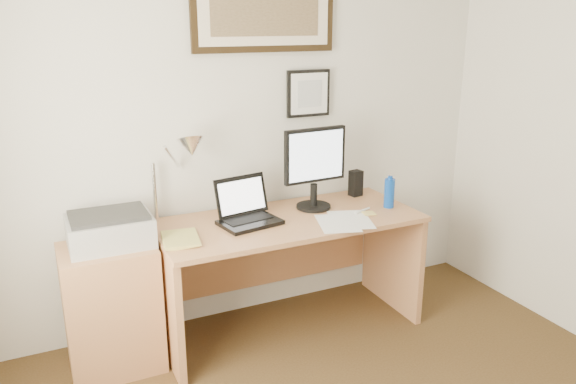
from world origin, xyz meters
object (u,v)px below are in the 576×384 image
water_bottle (389,193)px  laptop (247,213)px  book (162,241)px  lcd_monitor (315,164)px  side_cabinet (112,308)px  desk (283,249)px  printer (110,229)px

water_bottle → laptop: (-0.93, 0.13, -0.04)m
book → lcd_monitor: bearing=9.1°
water_bottle → book: bearing=179.2°
side_cabinet → water_bottle: (1.74, -0.13, 0.48)m
desk → side_cabinet: bearing=-178.1°
lcd_monitor → side_cabinet: bearing=-177.7°
lcd_monitor → printer: (-1.26, -0.02, -0.22)m
desk → printer: (-1.04, -0.00, 0.30)m
water_bottle → side_cabinet: bearing=175.8°
desk → printer: printer is taller
lcd_monitor → water_bottle: bearing=-22.2°
book → lcd_monitor: lcd_monitor is taller
book → water_bottle: bearing=-0.8°
book → laptop: 0.55m
side_cabinet → lcd_monitor: (1.30, 0.05, 0.68)m
water_bottle → lcd_monitor: size_ratio=0.36×
side_cabinet → printer: bearing=44.4°
side_cabinet → printer: printer is taller
desk → laptop: (-0.25, -0.03, 0.29)m
water_bottle → desk: water_bottle is taller
printer → book: bearing=-29.7°
water_bottle → printer: (-1.71, 0.16, -0.03)m
laptop → lcd_monitor: (0.48, 0.05, 0.23)m
water_bottle → laptop: size_ratio=0.50×
water_bottle → desk: 0.77m
side_cabinet → book: 0.50m
desk → printer: 1.08m
side_cabinet → laptop: bearing=0.1°
side_cabinet → desk: (1.07, 0.04, 0.15)m
book → side_cabinet: bearing=158.6°
printer → desk: bearing=0.2°
printer → laptop: bearing=-2.3°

